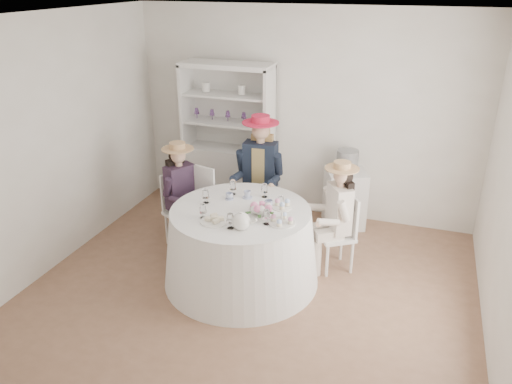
% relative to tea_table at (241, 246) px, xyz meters
% --- Properties ---
extents(ground, '(4.50, 4.50, 0.00)m').
position_rel_tea_table_xyz_m(ground, '(0.17, -0.10, -0.41)').
color(ground, brown).
rests_on(ground, ground).
extents(ceiling, '(4.50, 4.50, 0.00)m').
position_rel_tea_table_xyz_m(ceiling, '(0.17, -0.10, 2.29)').
color(ceiling, white).
rests_on(ceiling, wall_back).
extents(wall_back, '(4.50, 0.00, 4.50)m').
position_rel_tea_table_xyz_m(wall_back, '(0.17, 1.90, 0.94)').
color(wall_back, silver).
rests_on(wall_back, ground).
extents(wall_front, '(4.50, 0.00, 4.50)m').
position_rel_tea_table_xyz_m(wall_front, '(0.17, -2.10, 0.94)').
color(wall_front, silver).
rests_on(wall_front, ground).
extents(wall_left, '(0.00, 4.50, 4.50)m').
position_rel_tea_table_xyz_m(wall_left, '(-2.08, -0.10, 0.94)').
color(wall_left, silver).
rests_on(wall_left, ground).
extents(tea_table, '(1.64, 1.64, 0.83)m').
position_rel_tea_table_xyz_m(tea_table, '(0.00, 0.00, 0.00)').
color(tea_table, white).
rests_on(tea_table, ground).
extents(hutch, '(1.27, 0.66, 2.01)m').
position_rel_tea_table_xyz_m(hutch, '(-0.78, 1.64, 0.30)').
color(hutch, silver).
rests_on(hutch, ground).
extents(side_table, '(0.63, 0.63, 0.75)m').
position_rel_tea_table_xyz_m(side_table, '(0.81, 1.65, -0.04)').
color(side_table, silver).
rests_on(side_table, ground).
extents(hatbox, '(0.31, 0.31, 0.27)m').
position_rel_tea_table_xyz_m(hatbox, '(0.81, 1.65, 0.47)').
color(hatbox, black).
rests_on(hatbox, side_table).
extents(guest_left, '(0.55, 0.50, 1.29)m').
position_rel_tea_table_xyz_m(guest_left, '(-0.92, 0.49, 0.32)').
color(guest_left, silver).
rests_on(guest_left, ground).
extents(guest_mid, '(0.56, 0.58, 1.53)m').
position_rel_tea_table_xyz_m(guest_mid, '(-0.14, 1.04, 0.46)').
color(guest_mid, silver).
rests_on(guest_mid, ground).
extents(guest_right, '(0.54, 0.51, 1.26)m').
position_rel_tea_table_xyz_m(guest_right, '(0.89, 0.55, 0.30)').
color(guest_right, silver).
rests_on(guest_right, ground).
extents(spare_chair, '(0.51, 0.51, 1.01)m').
position_rel_tea_table_xyz_m(spare_chair, '(-0.69, 0.69, 0.13)').
color(spare_chair, silver).
rests_on(spare_chair, ground).
extents(teacup_a, '(0.08, 0.08, 0.06)m').
position_rel_tea_table_xyz_m(teacup_a, '(-0.20, 0.21, 0.45)').
color(teacup_a, white).
rests_on(teacup_a, tea_table).
extents(teacup_b, '(0.08, 0.08, 0.07)m').
position_rel_tea_table_xyz_m(teacup_b, '(-0.04, 0.30, 0.45)').
color(teacup_b, white).
rests_on(teacup_b, tea_table).
extents(teacup_c, '(0.12, 0.12, 0.07)m').
position_rel_tea_table_xyz_m(teacup_c, '(0.25, 0.15, 0.45)').
color(teacup_c, white).
rests_on(teacup_c, tea_table).
extents(flower_bowl, '(0.26, 0.26, 0.05)m').
position_rel_tea_table_xyz_m(flower_bowl, '(0.22, -0.01, 0.44)').
color(flower_bowl, white).
rests_on(flower_bowl, tea_table).
extents(flower_arrangement, '(0.20, 0.20, 0.07)m').
position_rel_tea_table_xyz_m(flower_arrangement, '(0.23, -0.07, 0.51)').
color(flower_arrangement, pink).
rests_on(flower_arrangement, tea_table).
extents(table_teapot, '(0.24, 0.17, 0.18)m').
position_rel_tea_table_xyz_m(table_teapot, '(0.15, -0.38, 0.49)').
color(table_teapot, white).
rests_on(table_teapot, tea_table).
extents(sandwich_plate, '(0.28, 0.28, 0.06)m').
position_rel_tea_table_xyz_m(sandwich_plate, '(-0.14, -0.33, 0.43)').
color(sandwich_plate, white).
rests_on(sandwich_plate, tea_table).
extents(cupcake_stand, '(0.26, 0.26, 0.24)m').
position_rel_tea_table_xyz_m(cupcake_stand, '(0.48, -0.15, 0.50)').
color(cupcake_stand, white).
rests_on(cupcake_stand, tea_table).
extents(stemware_set, '(0.86, 0.87, 0.15)m').
position_rel_tea_table_xyz_m(stemware_set, '(-0.00, -0.00, 0.49)').
color(stemware_set, white).
rests_on(stemware_set, tea_table).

